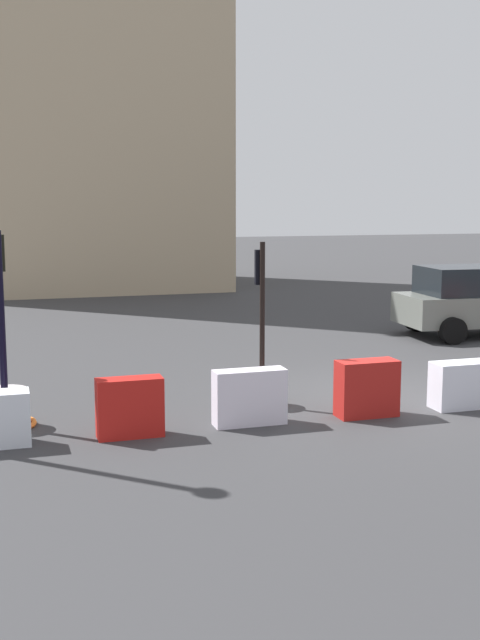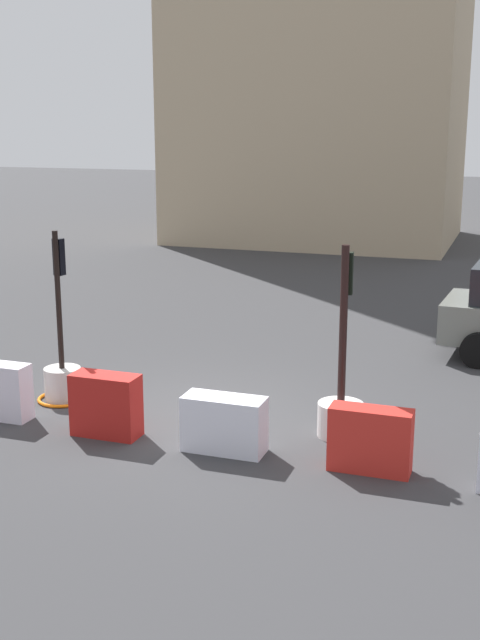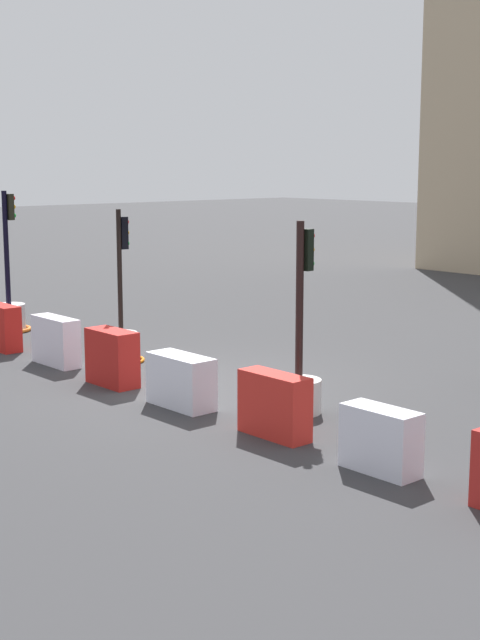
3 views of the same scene
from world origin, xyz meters
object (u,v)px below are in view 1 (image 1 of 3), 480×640
Objects in this scene: construction_barrier_2 at (250,397)px; construction_barrier_1 at (130,407)px; car_grey_saloon at (475,301)px; construction_barrier_3 at (367,388)px; traffic_light_0 at (5,398)px; traffic_light_1 at (262,380)px; construction_barrier_4 at (465,385)px.

construction_barrier_1 is at bearing -176.98° from construction_barrier_2.
construction_barrier_2 is at bearing -142.89° from car_grey_saloon.
construction_barrier_3 is at bearing -134.55° from car_grey_saloon.
car_grey_saloon is at bearing 45.45° from construction_barrier_3.
traffic_light_0 is at bearing 165.06° from construction_barrier_2.
car_grey_saloon is at bearing 37.11° from construction_barrier_2.
traffic_light_0 reaches higher than construction_barrier_1.
car_grey_saloon is (7.50, 5.05, 0.45)m from traffic_light_1.
traffic_light_0 is 0.71× the size of car_grey_saloon.
traffic_light_1 is 2.45× the size of construction_barrier_2.
construction_barrier_1 is 0.99× the size of construction_barrier_3.
car_grey_saloon is (8.05, 6.09, 0.46)m from construction_barrier_2.
traffic_light_1 is 2.44× the size of construction_barrier_4.
construction_barrier_3 is (5.61, -1.07, -0.00)m from traffic_light_0.
construction_barrier_2 is 1.97m from construction_barrier_3.
traffic_light_1 is at bearing 25.09° from construction_barrier_1.
construction_barrier_1 is 0.86× the size of construction_barrier_4.
construction_barrier_3 is 0.87× the size of construction_barrier_4.
construction_barrier_2 is at bearing 177.28° from construction_barrier_3.
traffic_light_1 is 2.70m from construction_barrier_1.
traffic_light_0 is at bearing 148.61° from construction_barrier_1.
construction_barrier_3 is at bearing 0.09° from construction_barrier_1.
construction_barrier_1 is at bearing -179.91° from construction_barrier_3.
construction_barrier_3 reaches higher than construction_barrier_2.
traffic_light_0 is at bearing 171.91° from construction_barrier_4.
construction_barrier_2 is 3.78m from construction_barrier_4.
traffic_light_1 reaches higher than construction_barrier_4.
traffic_light_0 is 1.09× the size of traffic_light_1.
traffic_light_1 is at bearing 62.13° from construction_barrier_2.
traffic_light_0 is 3.10× the size of construction_barrier_1.
traffic_light_1 is 1.81m from construction_barrier_3.
construction_barrier_2 is at bearing 3.02° from construction_barrier_1.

